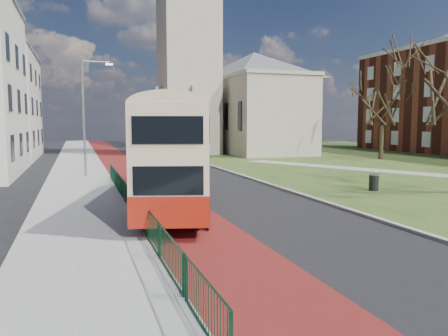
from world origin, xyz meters
name	(u,v)px	position (x,y,z in m)	size (l,w,h in m)	color
ground	(234,235)	(0.00, 0.00, 0.00)	(160.00, 160.00, 0.00)	black
road_carriageway	(165,171)	(1.50, 20.00, 0.01)	(9.00, 120.00, 0.01)	black
bus_lane	(130,173)	(-1.20, 20.00, 0.01)	(3.40, 120.00, 0.01)	#591414
pavement_west	(78,174)	(-5.00, 20.00, 0.06)	(4.00, 120.00, 0.12)	gray
kerb_west	(106,173)	(-3.00, 20.00, 0.07)	(0.25, 120.00, 0.13)	#999993
kerb_east	(213,166)	(6.10, 22.00, 0.07)	(0.25, 80.00, 0.13)	#999993
grass_green	(401,160)	(26.00, 22.00, 0.02)	(40.00, 80.00, 0.04)	#304B1B
pedestrian_railing	(132,204)	(-2.95, 4.00, 0.55)	(0.07, 24.00, 1.12)	#0B311D
gothic_church	(225,46)	(12.56, 38.00, 13.13)	(16.38, 18.00, 40.00)	gray
streetlamp	(86,112)	(-4.35, 18.00, 4.59)	(2.13, 0.18, 8.00)	gray
bus	(178,150)	(-0.82, 4.87, 2.66)	(5.55, 11.44, 4.66)	maroon
winter_tree_far	(383,98)	(24.86, 23.75, 6.31)	(7.89, 7.89, 9.05)	#302718
litter_bin	(374,182)	(10.73, 6.48, 0.51)	(0.58, 0.58, 0.93)	black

